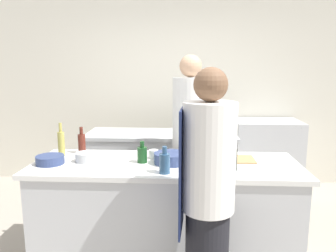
% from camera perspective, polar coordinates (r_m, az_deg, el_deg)
% --- Properties ---
extents(wall_back, '(8.00, 0.06, 2.80)m').
position_cam_1_polar(wall_back, '(4.79, 1.21, 6.76)').
color(wall_back, silver).
rests_on(wall_back, ground_plane).
extents(prep_counter, '(2.24, 0.79, 0.91)m').
position_cam_1_polar(prep_counter, '(2.93, -0.40, -14.89)').
color(prep_counter, silver).
rests_on(prep_counter, ground_plane).
extents(pass_counter, '(1.80, 0.65, 0.91)m').
position_cam_1_polar(pass_counter, '(4.08, -1.19, -7.45)').
color(pass_counter, silver).
rests_on(pass_counter, ground_plane).
extents(oven_range, '(0.87, 0.62, 0.98)m').
position_cam_1_polar(oven_range, '(4.71, 16.66, -5.00)').
color(oven_range, silver).
rests_on(oven_range, ground_plane).
extents(chef_at_prep_near, '(0.36, 0.34, 1.70)m').
position_cam_1_polar(chef_at_prep_near, '(2.20, 6.90, -12.42)').
color(chef_at_prep_near, black).
rests_on(chef_at_prep_near, ground_plane).
extents(chef_at_stove, '(0.38, 0.36, 1.82)m').
position_cam_1_polar(chef_at_stove, '(3.36, 3.86, -3.20)').
color(chef_at_stove, black).
rests_on(chef_at_stove, ground_plane).
extents(bottle_olive_oil, '(0.06, 0.06, 0.30)m').
position_cam_1_polar(bottle_olive_oil, '(3.11, -18.09, -2.78)').
color(bottle_olive_oil, '#B2A84C').
rests_on(bottle_olive_oil, prep_counter).
extents(bottle_vinegar, '(0.06, 0.06, 0.24)m').
position_cam_1_polar(bottle_vinegar, '(2.61, 11.29, -5.56)').
color(bottle_vinegar, black).
rests_on(bottle_vinegar, prep_counter).
extents(bottle_wine, '(0.08, 0.08, 0.21)m').
position_cam_1_polar(bottle_wine, '(2.49, -0.58, -6.39)').
color(bottle_wine, '#2D5175').
rests_on(bottle_wine, prep_counter).
extents(bottle_cooking_oil, '(0.08, 0.08, 0.18)m').
position_cam_1_polar(bottle_cooking_oil, '(2.77, -4.51, -4.88)').
color(bottle_cooking_oil, '#19471E').
rests_on(bottle_cooking_oil, prep_counter).
extents(bottle_sauce, '(0.07, 0.07, 0.30)m').
position_cam_1_polar(bottle_sauce, '(2.95, 5.59, -3.04)').
color(bottle_sauce, silver).
rests_on(bottle_sauce, prep_counter).
extents(bottle_water, '(0.07, 0.07, 0.25)m').
position_cam_1_polar(bottle_water, '(3.15, -14.78, -2.85)').
color(bottle_water, '#5B2319').
rests_on(bottle_water, prep_counter).
extents(bowl_mixing_large, '(0.23, 0.23, 0.07)m').
position_cam_1_polar(bowl_mixing_large, '(2.90, -19.84, -5.55)').
color(bowl_mixing_large, navy).
rests_on(bowl_mixing_large, prep_counter).
extents(bowl_prep_small, '(0.28, 0.28, 0.09)m').
position_cam_1_polar(bowl_prep_small, '(2.75, 0.45, -5.60)').
color(bowl_prep_small, navy).
rests_on(bowl_prep_small, prep_counter).
extents(bowl_ceramic_blue, '(0.18, 0.18, 0.08)m').
position_cam_1_polar(bowl_ceramic_blue, '(2.88, -14.08, -5.25)').
color(bowl_ceramic_blue, '#B7BABC').
rests_on(bowl_ceramic_blue, prep_counter).
extents(cup, '(0.09, 0.09, 0.08)m').
position_cam_1_polar(cup, '(2.89, -2.52, -4.92)').
color(cup, white).
rests_on(cup, prep_counter).
extents(cutting_board, '(0.37, 0.25, 0.01)m').
position_cam_1_polar(cutting_board, '(2.90, 11.16, -5.69)').
color(cutting_board, tan).
rests_on(cutting_board, prep_counter).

